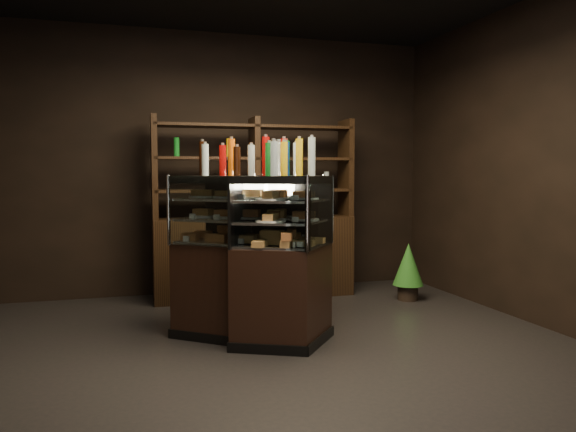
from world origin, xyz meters
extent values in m
plane|color=black|center=(0.00, 0.00, 0.00)|extent=(5.00, 5.00, 0.00)
cube|color=black|center=(0.00, 2.50, 1.50)|extent=(5.00, 0.02, 3.00)
cube|color=black|center=(0.00, -2.50, 1.50)|extent=(5.00, 0.02, 3.00)
cube|color=black|center=(2.50, 0.00, 1.50)|extent=(0.02, 5.00, 3.00)
cube|color=black|center=(0.18, 0.62, 0.40)|extent=(1.09, 1.37, 0.80)
cube|color=black|center=(0.18, 0.62, 0.04)|extent=(1.12, 1.41, 0.08)
cube|color=black|center=(0.18, 0.62, 1.34)|extent=(1.09, 1.37, 0.06)
cube|color=silver|center=(0.18, 0.62, 0.81)|extent=(1.02, 1.31, 0.02)
cube|color=silver|center=(0.18, 0.62, 1.00)|extent=(1.02, 1.31, 0.02)
cube|color=silver|center=(0.18, 0.62, 1.17)|extent=(1.02, 1.31, 0.02)
cube|color=white|center=(0.47, 0.48, 1.09)|extent=(0.54, 1.11, 0.57)
cylinder|color=silver|center=(0.73, 1.04, 1.09)|extent=(0.03, 0.03, 0.59)
cylinder|color=silver|center=(0.19, -0.06, 1.09)|extent=(0.03, 0.03, 0.59)
cube|color=black|center=(-0.09, 0.56, 0.40)|extent=(1.34, 1.25, 0.80)
cube|color=black|center=(-0.09, 0.56, 0.04)|extent=(1.38, 1.29, 0.08)
cube|color=black|center=(-0.09, 0.56, 1.34)|extent=(1.34, 1.25, 0.06)
cube|color=silver|center=(-0.09, 0.56, 0.81)|extent=(1.27, 1.18, 0.02)
cube|color=silver|center=(-0.09, 0.56, 1.00)|extent=(1.27, 1.18, 0.02)
cube|color=silver|center=(-0.09, 0.56, 1.17)|extent=(1.27, 1.18, 0.02)
cube|color=white|center=(-0.29, 0.31, 1.09)|extent=(0.96, 0.78, 0.57)
cylinder|color=silver|center=(0.19, -0.06, 1.09)|extent=(0.03, 0.03, 0.59)
cylinder|color=silver|center=(-0.76, 0.71, 1.09)|extent=(0.03, 0.03, 0.59)
cube|color=#C07F45|center=(-0.01, 0.14, 0.85)|extent=(0.16, 0.20, 0.06)
cube|color=#C07F45|center=(0.10, 0.38, 0.85)|extent=(0.16, 0.20, 0.06)
cube|color=#C07F45|center=(0.21, 0.61, 0.85)|extent=(0.16, 0.20, 0.06)
cube|color=#C07F45|center=(0.32, 0.84, 0.85)|extent=(0.16, 0.20, 0.06)
cube|color=#C07F45|center=(0.44, 1.07, 0.85)|extent=(0.16, 0.20, 0.06)
cylinder|color=white|center=(-0.02, 0.20, 1.02)|extent=(0.24, 0.24, 0.02)
cube|color=#C07F45|center=(-0.02, 0.20, 1.05)|extent=(0.15, 0.19, 0.05)
cylinder|color=white|center=(0.08, 0.41, 1.02)|extent=(0.24, 0.24, 0.02)
cube|color=#C07F45|center=(0.08, 0.41, 1.05)|extent=(0.15, 0.19, 0.05)
cylinder|color=white|center=(0.18, 0.62, 1.02)|extent=(0.24, 0.24, 0.02)
cube|color=#C07F45|center=(0.18, 0.62, 1.05)|extent=(0.15, 0.19, 0.05)
cylinder|color=white|center=(0.29, 0.83, 1.02)|extent=(0.24, 0.24, 0.02)
cube|color=#C07F45|center=(0.29, 0.83, 1.05)|extent=(0.15, 0.19, 0.05)
cylinder|color=white|center=(0.39, 1.04, 1.02)|extent=(0.24, 0.24, 0.02)
cube|color=#C07F45|center=(0.39, 1.04, 1.05)|extent=(0.15, 0.19, 0.05)
cylinder|color=white|center=(-0.02, 0.20, 1.19)|extent=(0.24, 0.24, 0.02)
cube|color=#C07F45|center=(-0.02, 0.20, 1.22)|extent=(0.15, 0.19, 0.05)
cylinder|color=white|center=(0.08, 0.41, 1.19)|extent=(0.24, 0.24, 0.02)
cube|color=#C07F45|center=(0.08, 0.41, 1.22)|extent=(0.15, 0.19, 0.05)
cylinder|color=white|center=(0.18, 0.62, 1.19)|extent=(0.24, 0.24, 0.02)
cube|color=#C07F45|center=(0.18, 0.62, 1.22)|extent=(0.15, 0.19, 0.05)
cylinder|color=white|center=(0.29, 0.83, 1.19)|extent=(0.24, 0.24, 0.02)
cube|color=#C07F45|center=(0.29, 0.83, 1.22)|extent=(0.15, 0.19, 0.05)
cylinder|color=white|center=(0.39, 1.04, 1.19)|extent=(0.24, 0.24, 0.02)
cube|color=#C07F45|center=(0.39, 1.04, 1.22)|extent=(0.15, 0.19, 0.05)
cube|color=#C07F45|center=(-0.51, 0.86, 0.85)|extent=(0.20, 0.18, 0.06)
cube|color=#C07F45|center=(-0.31, 0.70, 0.85)|extent=(0.20, 0.18, 0.06)
cube|color=#C07F45|center=(-0.11, 0.54, 0.85)|extent=(0.20, 0.18, 0.06)
cube|color=#C07F45|center=(0.09, 0.37, 0.85)|extent=(0.20, 0.18, 0.06)
cube|color=#C07F45|center=(0.29, 0.21, 0.85)|extent=(0.20, 0.18, 0.06)
cylinder|color=white|center=(-0.45, 0.85, 1.02)|extent=(0.24, 0.24, 0.02)
cube|color=#C07F45|center=(-0.45, 0.85, 1.05)|extent=(0.18, 0.17, 0.05)
cylinder|color=white|center=(-0.27, 0.71, 1.02)|extent=(0.24, 0.24, 0.02)
cube|color=#C07F45|center=(-0.27, 0.71, 1.05)|extent=(0.18, 0.17, 0.05)
cylinder|color=white|center=(-0.09, 0.56, 1.02)|extent=(0.24, 0.24, 0.02)
cube|color=#C07F45|center=(-0.09, 0.56, 1.05)|extent=(0.18, 0.17, 0.05)
cylinder|color=white|center=(0.09, 0.41, 1.02)|extent=(0.24, 0.24, 0.02)
cube|color=#C07F45|center=(0.09, 0.41, 1.05)|extent=(0.18, 0.17, 0.05)
cylinder|color=white|center=(0.27, 0.27, 1.02)|extent=(0.24, 0.24, 0.02)
cube|color=#C07F45|center=(0.27, 0.27, 1.05)|extent=(0.18, 0.17, 0.05)
cylinder|color=white|center=(-0.45, 0.85, 1.19)|extent=(0.24, 0.24, 0.02)
cube|color=#C07F45|center=(-0.45, 0.85, 1.22)|extent=(0.18, 0.17, 0.05)
cylinder|color=white|center=(-0.27, 0.71, 1.19)|extent=(0.24, 0.24, 0.02)
cube|color=#C07F45|center=(-0.27, 0.71, 1.22)|extent=(0.18, 0.17, 0.05)
cylinder|color=white|center=(-0.09, 0.56, 1.19)|extent=(0.24, 0.24, 0.02)
cube|color=#C07F45|center=(-0.09, 0.56, 1.22)|extent=(0.18, 0.17, 0.05)
cylinder|color=white|center=(0.09, 0.41, 1.19)|extent=(0.24, 0.24, 0.02)
cube|color=#C07F45|center=(0.09, 0.41, 1.22)|extent=(0.18, 0.17, 0.05)
cylinder|color=white|center=(0.27, 0.27, 1.19)|extent=(0.24, 0.24, 0.02)
cube|color=#C07F45|center=(0.27, 0.27, 1.22)|extent=(0.18, 0.17, 0.05)
cylinder|color=#D8590A|center=(-0.04, 0.16, 1.51)|extent=(0.06, 0.06, 0.28)
cylinder|color=silver|center=(-0.04, 0.16, 1.66)|extent=(0.03, 0.03, 0.02)
cylinder|color=#0F38B2|center=(0.01, 0.25, 1.51)|extent=(0.06, 0.06, 0.28)
cylinder|color=silver|center=(0.01, 0.25, 1.66)|extent=(0.03, 0.03, 0.02)
cylinder|color=#147223|center=(0.05, 0.34, 1.51)|extent=(0.06, 0.06, 0.28)
cylinder|color=silver|center=(0.05, 0.34, 1.66)|extent=(0.03, 0.03, 0.02)
cylinder|color=yellow|center=(0.09, 0.44, 1.51)|extent=(0.06, 0.06, 0.28)
cylinder|color=silver|center=(0.09, 0.44, 1.66)|extent=(0.03, 0.03, 0.02)
cylinder|color=silver|center=(0.14, 0.53, 1.51)|extent=(0.06, 0.06, 0.28)
cylinder|color=silver|center=(0.14, 0.53, 1.66)|extent=(0.03, 0.03, 0.02)
cylinder|color=black|center=(0.18, 0.62, 1.51)|extent=(0.06, 0.06, 0.28)
cylinder|color=silver|center=(0.18, 0.62, 1.66)|extent=(0.03, 0.03, 0.02)
cylinder|color=#B20C0A|center=(0.23, 0.71, 1.51)|extent=(0.06, 0.06, 0.28)
cylinder|color=silver|center=(0.23, 0.71, 1.66)|extent=(0.03, 0.03, 0.02)
cylinder|color=#D8590A|center=(0.27, 0.81, 1.51)|extent=(0.06, 0.06, 0.28)
cylinder|color=silver|center=(0.27, 0.81, 1.66)|extent=(0.03, 0.03, 0.02)
cylinder|color=#0F38B2|center=(0.32, 0.90, 1.51)|extent=(0.06, 0.06, 0.28)
cylinder|color=silver|center=(0.32, 0.90, 1.66)|extent=(0.03, 0.03, 0.02)
cylinder|color=#147223|center=(0.36, 0.99, 1.51)|extent=(0.06, 0.06, 0.28)
cylinder|color=silver|center=(0.36, 0.99, 1.66)|extent=(0.03, 0.03, 0.02)
cylinder|color=yellow|center=(0.41, 1.09, 1.51)|extent=(0.06, 0.06, 0.28)
cylinder|color=silver|center=(0.41, 1.09, 1.66)|extent=(0.03, 0.03, 0.02)
cylinder|color=#D8590A|center=(-0.49, 0.89, 1.51)|extent=(0.06, 0.06, 0.28)
cylinder|color=silver|center=(-0.49, 0.89, 1.66)|extent=(0.03, 0.03, 0.02)
cylinder|color=#0F38B2|center=(-0.41, 0.82, 1.51)|extent=(0.06, 0.06, 0.28)
cylinder|color=silver|center=(-0.41, 0.82, 1.66)|extent=(0.03, 0.03, 0.02)
cylinder|color=#147223|center=(-0.33, 0.76, 1.51)|extent=(0.06, 0.06, 0.28)
cylinder|color=silver|center=(-0.33, 0.76, 1.66)|extent=(0.03, 0.03, 0.02)
cylinder|color=yellow|center=(-0.25, 0.69, 1.51)|extent=(0.06, 0.06, 0.28)
cylinder|color=silver|center=(-0.25, 0.69, 1.66)|extent=(0.03, 0.03, 0.02)
cylinder|color=silver|center=(-0.17, 0.63, 1.51)|extent=(0.06, 0.06, 0.28)
cylinder|color=silver|center=(-0.17, 0.63, 1.66)|extent=(0.03, 0.03, 0.02)
cylinder|color=black|center=(-0.09, 0.56, 1.51)|extent=(0.06, 0.06, 0.28)
cylinder|color=silver|center=(-0.09, 0.56, 1.66)|extent=(0.03, 0.03, 0.02)
cylinder|color=#B20C0A|center=(-0.01, 0.50, 1.51)|extent=(0.06, 0.06, 0.28)
cylinder|color=silver|center=(-0.01, 0.50, 1.66)|extent=(0.03, 0.03, 0.02)
cylinder|color=#D8590A|center=(0.07, 0.43, 1.51)|extent=(0.06, 0.06, 0.28)
cylinder|color=silver|center=(0.07, 0.43, 1.66)|extent=(0.03, 0.03, 0.02)
cylinder|color=#0F38B2|center=(0.15, 0.37, 1.51)|extent=(0.06, 0.06, 0.28)
cylinder|color=silver|center=(0.15, 0.37, 1.66)|extent=(0.03, 0.03, 0.02)
cylinder|color=#147223|center=(0.23, 0.30, 1.51)|extent=(0.06, 0.06, 0.28)
cylinder|color=silver|center=(0.23, 0.30, 1.66)|extent=(0.03, 0.03, 0.02)
cylinder|color=yellow|center=(0.31, 0.24, 1.51)|extent=(0.06, 0.06, 0.28)
cylinder|color=silver|center=(0.31, 0.24, 1.66)|extent=(0.03, 0.03, 0.02)
cylinder|color=black|center=(1.86, 1.42, 0.08)|extent=(0.22, 0.22, 0.17)
cone|color=#1B5919|center=(1.86, 1.42, 0.40)|extent=(0.33, 0.33, 0.46)
cone|color=#1B5919|center=(1.86, 1.42, 0.55)|extent=(0.26, 0.26, 0.32)
cube|color=black|center=(0.29, 2.05, 0.45)|extent=(2.23, 0.47, 0.90)
cube|color=black|center=(-0.79, 2.08, 1.45)|extent=(0.07, 0.38, 1.10)
cube|color=black|center=(0.29, 2.05, 1.45)|extent=(0.07, 0.38, 1.10)
cube|color=black|center=(1.37, 2.02, 1.45)|extent=(0.07, 0.38, 1.10)
cube|color=black|center=(0.29, 2.05, 1.20)|extent=(2.18, 0.43, 0.03)
cube|color=black|center=(0.29, 2.05, 1.55)|extent=(2.18, 0.43, 0.03)
cube|color=black|center=(0.29, 2.05, 1.90)|extent=(2.18, 0.43, 0.03)
cylinder|color=#D8590A|center=(-0.55, 2.07, 1.32)|extent=(0.06, 0.06, 0.22)
cylinder|color=#0F38B2|center=(0.01, 2.06, 1.32)|extent=(0.06, 0.06, 0.22)
cylinder|color=#147223|center=(0.57, 2.04, 1.32)|extent=(0.06, 0.06, 0.22)
cylinder|color=yellow|center=(1.13, 2.03, 1.32)|extent=(0.06, 0.06, 0.22)
camera|label=1|loc=(-1.14, -4.02, 1.39)|focal=35.00mm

